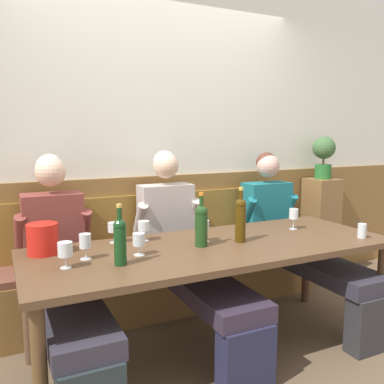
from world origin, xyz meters
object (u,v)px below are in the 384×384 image
(wine_bottle_clear_water, at_px, (201,224))
(wine_bottle_green_tall, at_px, (241,218))
(wine_glass_right_end, at_px, (144,227))
(wine_glass_mid_left, at_px, (294,214))
(wine_glass_left_end, at_px, (65,251))
(potted_plant, at_px, (324,154))
(wine_glass_near_bucket, at_px, (114,228))
(wine_bottle_amber_mid, at_px, (120,240))
(wine_glass_mid_right, at_px, (139,241))
(person_right_seat, at_px, (294,235))
(wine_glass_center_front, at_px, (85,242))
(person_left_seat, at_px, (187,249))
(water_tumbler_left, at_px, (362,231))
(person_center_right_seat, at_px, (62,263))
(ice_bucket, at_px, (43,239))
(wall_bench, at_px, (170,275))
(dining_table, at_px, (214,255))
(wine_glass_center_rear, at_px, (204,226))

(wine_bottle_clear_water, height_order, wine_bottle_green_tall, wine_bottle_green_tall)
(wine_glass_right_end, bearing_deg, wine_glass_mid_left, -8.82)
(wine_glass_left_end, distance_m, potted_plant, 2.73)
(wine_glass_near_bucket, bearing_deg, wine_bottle_amber_mid, -100.61)
(wine_glass_mid_right, bearing_deg, wine_bottle_clear_water, 1.91)
(person_right_seat, bearing_deg, wine_glass_center_front, -170.66)
(person_left_seat, relative_size, wine_bottle_green_tall, 3.72)
(water_tumbler_left, distance_m, potted_plant, 1.33)
(person_center_right_seat, bearing_deg, ice_bucket, -140.64)
(wine_glass_left_end, relative_size, potted_plant, 0.35)
(wine_bottle_clear_water, xyz_separation_m, wine_bottle_amber_mid, (-0.56, -0.14, -0.00))
(wine_bottle_clear_water, xyz_separation_m, potted_plant, (1.72, 0.77, 0.37))
(wine_glass_left_end, xyz_separation_m, wine_glass_right_end, (0.56, 0.35, -0.00))
(person_right_seat, relative_size, wine_bottle_amber_mid, 4.01)
(water_tumbler_left, bearing_deg, wine_bottle_clear_water, 164.70)
(wine_glass_mid_left, bearing_deg, wall_bench, 139.82)
(dining_table, distance_m, wine_glass_right_end, 0.51)
(wine_glass_left_end, xyz_separation_m, water_tumbler_left, (1.93, -0.23, -0.05))
(person_right_seat, height_order, wine_glass_right_end, person_right_seat)
(person_right_seat, distance_m, wine_bottle_green_tall, 0.87)
(ice_bucket, xyz_separation_m, wine_glass_center_rear, (0.99, -0.17, 0.01))
(person_right_seat, height_order, wine_glass_center_front, person_right_seat)
(person_center_right_seat, height_order, person_right_seat, person_center_right_seat)
(wine_bottle_green_tall, height_order, wine_glass_mid_right, wine_bottle_green_tall)
(wall_bench, bearing_deg, wine_glass_mid_right, -124.19)
(ice_bucket, height_order, wine_glass_mid_left, ice_bucket)
(wine_glass_mid_left, bearing_deg, wine_glass_center_front, -177.54)
(wine_bottle_clear_water, xyz_separation_m, wine_glass_right_end, (-0.28, 0.28, -0.05))
(wall_bench, relative_size, wine_glass_left_end, 18.79)
(person_left_seat, xyz_separation_m, potted_plant, (1.68, 0.44, 0.63))
(wine_bottle_green_tall, xyz_separation_m, water_tumbler_left, (0.80, -0.28, -0.11))
(ice_bucket, bearing_deg, person_right_seat, 2.11)
(wine_bottle_amber_mid, height_order, wine_glass_center_rear, wine_bottle_amber_mid)
(person_left_seat, bearing_deg, person_right_seat, 0.25)
(wine_glass_mid_left, bearing_deg, wine_glass_center_rear, -178.28)
(wine_glass_center_front, height_order, water_tumbler_left, wine_glass_center_front)
(ice_bucket, xyz_separation_m, wine_glass_mid_left, (1.75, -0.15, 0.02))
(ice_bucket, xyz_separation_m, wine_glass_right_end, (0.64, 0.02, 0.00))
(ice_bucket, bearing_deg, wine_glass_mid_right, -28.47)
(wall_bench, height_order, person_left_seat, person_left_seat)
(dining_table, xyz_separation_m, wine_bottle_green_tall, (0.19, -0.01, 0.23))
(person_left_seat, bearing_deg, wine_bottle_green_tall, -56.58)
(ice_bucket, bearing_deg, wine_bottle_green_tall, -13.10)
(wine_bottle_amber_mid, xyz_separation_m, water_tumbler_left, (1.65, -0.16, -0.09))
(wine_glass_right_end, bearing_deg, wine_glass_near_bucket, 170.08)
(wine_bottle_clear_water, height_order, wine_glass_mid_left, wine_bottle_clear_water)
(wine_bottle_green_tall, distance_m, wine_glass_mid_left, 0.57)
(dining_table, bearing_deg, person_center_right_seat, 158.08)
(person_center_right_seat, relative_size, wine_glass_center_front, 9.17)
(wine_glass_right_end, relative_size, wine_glass_mid_left, 0.86)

